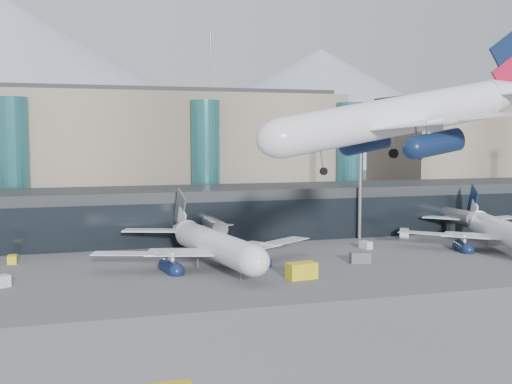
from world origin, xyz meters
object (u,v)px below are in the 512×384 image
(lightmast_mid, at_px, (360,165))
(veh_c, at_px, (360,258))
(veh_d, at_px, (404,234))
(jet_parked_mid, at_px, (207,234))
(veh_b, at_px, (12,259))
(jet_parked_right, at_px, (496,223))
(veh_g, at_px, (366,245))
(hero_jet, at_px, (420,104))
(veh_h, at_px, (302,271))

(lightmast_mid, distance_m, veh_c, 28.17)
(lightmast_mid, distance_m, veh_d, 16.24)
(jet_parked_mid, bearing_deg, veh_c, -114.61)
(veh_b, distance_m, veh_c, 54.96)
(jet_parked_right, bearing_deg, veh_b, 100.73)
(veh_g, bearing_deg, jet_parked_right, 62.92)
(hero_jet, distance_m, veh_h, 37.19)
(veh_g, height_order, veh_h, veh_h)
(jet_parked_mid, bearing_deg, veh_g, -89.01)
(jet_parked_mid, distance_m, veh_c, 24.48)
(jet_parked_mid, bearing_deg, lightmast_mid, -73.89)
(hero_jet, distance_m, jet_parked_right, 64.03)
(hero_jet, xyz_separation_m, veh_b, (-39.86, 53.67, -22.30))
(jet_parked_right, bearing_deg, lightmast_mid, 67.32)
(veh_d, bearing_deg, veh_b, 124.51)
(jet_parked_mid, relative_size, veh_b, 16.79)
(jet_parked_mid, bearing_deg, veh_h, -152.96)
(jet_parked_right, bearing_deg, hero_jet, 153.29)
(veh_d, bearing_deg, jet_parked_right, -112.74)
(hero_jet, distance_m, veh_d, 70.07)
(veh_c, xyz_separation_m, veh_d, (19.55, 20.23, 0.04))
(lightmast_mid, bearing_deg, veh_d, -12.83)
(hero_jet, xyz_separation_m, veh_h, (-0.10, 30.12, -21.81))
(veh_b, bearing_deg, veh_c, -105.76)
(veh_b, bearing_deg, jet_parked_mid, -106.10)
(lightmast_mid, distance_m, veh_h, 40.44)
(jet_parked_right, height_order, veh_g, jet_parked_right)
(jet_parked_mid, bearing_deg, hero_jet, -175.22)
(veh_b, bearing_deg, hero_jet, -142.47)
(jet_parked_mid, height_order, veh_d, jet_parked_mid)
(veh_g, relative_size, veh_h, 0.56)
(hero_jet, relative_size, jet_parked_right, 0.85)
(lightmast_mid, xyz_separation_m, veh_b, (-63.41, -6.45, -13.77))
(hero_jet, xyz_separation_m, jet_parked_right, (42.68, 44.03, -18.45))
(jet_parked_mid, height_order, veh_h, jet_parked_mid)
(jet_parked_right, distance_m, veh_c, 30.73)
(lightmast_mid, height_order, veh_g, lightmast_mid)
(hero_jet, height_order, veh_h, hero_jet)
(hero_jet, bearing_deg, veh_g, 66.17)
(jet_parked_mid, distance_m, veh_g, 30.75)
(hero_jet, height_order, veh_g, hero_jet)
(hero_jet, relative_size, veh_c, 10.05)
(lightmast_mid, bearing_deg, jet_parked_mid, -155.53)
(jet_parked_right, height_order, veh_b, jet_parked_right)
(jet_parked_mid, xyz_separation_m, veh_b, (-29.43, 9.02, -4.00))
(lightmast_mid, relative_size, veh_b, 11.32)
(veh_b, height_order, veh_d, veh_d)
(jet_parked_mid, xyz_separation_m, veh_c, (23.22, -6.77, -3.78))
(jet_parked_right, xyz_separation_m, veh_d, (-10.35, 14.10, -3.59))
(jet_parked_mid, relative_size, veh_c, 12.06)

